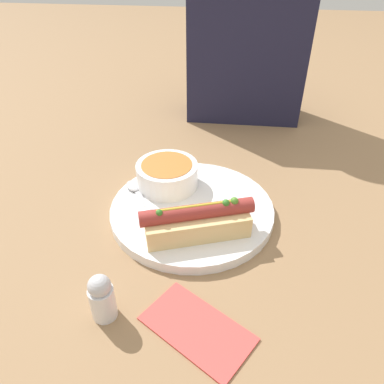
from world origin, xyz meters
The scene contains 8 objects.
ground_plane centered at (0.00, 0.00, 0.00)m, with size 4.00×4.00×0.00m, color #93704C.
dinner_plate centered at (0.00, 0.00, 0.01)m, with size 0.30×0.30×0.02m.
hot_dog centered at (0.02, -0.07, 0.04)m, with size 0.19×0.11×0.06m.
soup_bowl centered at (-0.06, 0.06, 0.04)m, with size 0.12×0.12×0.05m.
spoon centered at (-0.11, 0.03, 0.02)m, with size 0.10×0.14×0.01m.
napkin centered at (0.03, -0.24, 0.00)m, with size 0.17×0.15×0.01m.
salt_shaker centered at (-0.09, -0.23, 0.04)m, with size 0.03×0.03×0.08m.
seated_diner centered at (0.09, 0.45, 0.21)m, with size 0.29×0.14×0.47m.
Camera 1 is at (0.06, -0.53, 0.45)m, focal length 35.00 mm.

